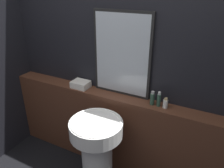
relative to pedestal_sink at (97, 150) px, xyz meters
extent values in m
cube|color=black|center=(-0.03, 0.54, 0.73)|extent=(8.00, 0.06, 2.50)
cube|color=#512D1E|center=(-0.03, 0.41, -0.06)|extent=(2.60, 0.19, 0.92)
cylinder|color=white|center=(0.00, 0.00, -0.17)|extent=(0.30, 0.30, 0.71)
cylinder|color=white|center=(0.00, 0.00, 0.25)|extent=(0.50, 0.50, 0.14)
torus|color=white|center=(0.00, 0.00, 0.33)|extent=(0.48, 0.48, 0.02)
cube|color=black|center=(0.02, 0.49, 0.83)|extent=(0.61, 0.03, 0.85)
cube|color=#B2BCC6|center=(0.02, 0.48, 0.83)|extent=(0.56, 0.02, 0.80)
cube|color=silver|center=(-0.45, 0.41, 0.44)|extent=(0.19, 0.15, 0.07)
cylinder|color=#2D4C3D|center=(0.39, 0.41, 0.46)|extent=(0.04, 0.04, 0.12)
cylinder|color=silver|center=(0.39, 0.41, 0.53)|extent=(0.03, 0.03, 0.03)
cylinder|color=#2D4C3D|center=(0.45, 0.41, 0.46)|extent=(0.04, 0.04, 0.12)
cylinder|color=silver|center=(0.45, 0.41, 0.54)|extent=(0.03, 0.03, 0.03)
cylinder|color=white|center=(0.52, 0.41, 0.44)|extent=(0.05, 0.05, 0.08)
cylinder|color=tan|center=(0.52, 0.41, 0.49)|extent=(0.03, 0.03, 0.02)
camera|label=1|loc=(0.89, -1.40, 1.47)|focal=35.00mm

